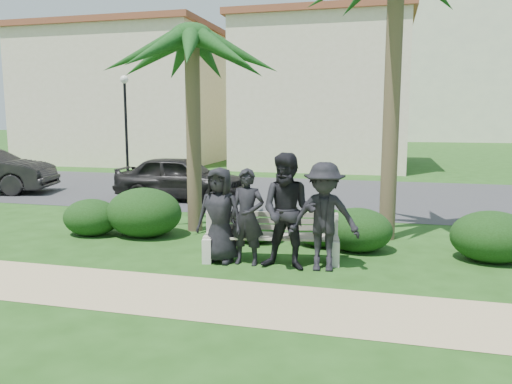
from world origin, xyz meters
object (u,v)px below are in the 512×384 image
(man_a, at_px, (220,215))
(man_b, at_px, (247,217))
(street_lamp, at_px, (125,107))
(palm_left, at_px, (192,39))
(park_bench, at_px, (271,240))
(man_c, at_px, (288,212))
(car_a, at_px, (181,178))
(man_d, at_px, (324,217))

(man_a, distance_m, man_b, 0.49)
(street_lamp, xyz_separation_m, palm_left, (7.11, -9.91, 1.15))
(park_bench, relative_size, palm_left, 0.47)
(street_lamp, relative_size, park_bench, 1.79)
(palm_left, bearing_deg, man_c, -42.22)
(man_c, relative_size, palm_left, 0.38)
(street_lamp, distance_m, man_a, 14.89)
(man_b, height_order, car_a, man_b)
(man_c, bearing_deg, man_b, 176.30)
(man_a, xyz_separation_m, car_a, (-3.25, 5.93, -0.15))
(street_lamp, height_order, man_d, street_lamp)
(man_d, height_order, palm_left, palm_left)
(park_bench, xyz_separation_m, palm_left, (-2.16, 1.92, 3.73))
(park_bench, distance_m, car_a, 7.00)
(man_c, height_order, car_a, man_c)
(park_bench, distance_m, man_c, 0.78)
(street_lamp, distance_m, park_bench, 15.25)
(man_a, height_order, car_a, man_a)
(park_bench, relative_size, man_a, 1.46)
(man_a, xyz_separation_m, man_d, (1.77, -0.03, 0.06))
(palm_left, bearing_deg, park_bench, -41.64)
(street_lamp, bearing_deg, man_a, -55.11)
(man_b, relative_size, man_c, 0.85)
(man_b, distance_m, palm_left, 4.35)
(man_b, relative_size, palm_left, 0.32)
(man_b, xyz_separation_m, man_c, (0.72, -0.09, 0.14))
(man_c, xyz_separation_m, car_a, (-4.45, 6.04, -0.29))
(man_b, height_order, man_d, man_d)
(man_a, bearing_deg, man_d, 1.99)
(man_b, bearing_deg, man_d, 1.19)
(street_lamp, relative_size, car_a, 1.10)
(street_lamp, bearing_deg, car_a, -49.89)
(palm_left, xyz_separation_m, car_a, (-1.93, 3.75, -3.43))
(man_b, height_order, man_c, man_c)
(park_bench, bearing_deg, man_a, -172.40)
(street_lamp, xyz_separation_m, man_a, (8.43, -12.09, -2.13))
(street_lamp, relative_size, palm_left, 0.85)
(street_lamp, relative_size, man_d, 2.43)
(man_d, distance_m, palm_left, 4.98)
(man_b, distance_m, man_d, 1.28)
(man_c, xyz_separation_m, man_d, (0.56, 0.08, -0.07))
(man_c, bearing_deg, park_bench, 138.22)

